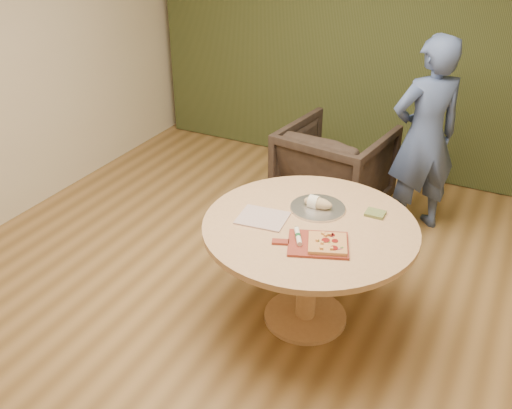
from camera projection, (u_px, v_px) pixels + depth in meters
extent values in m
cube|color=olive|center=(239.00, 335.00, 3.75)|extent=(5.00, 6.00, 0.02)
cube|color=beige|center=(388.00, 28.00, 5.40)|extent=(5.00, 0.02, 2.80)
cube|color=#2B3317|center=(385.00, 30.00, 5.32)|extent=(4.80, 0.14, 2.78)
cylinder|color=tan|center=(305.00, 316.00, 3.89)|extent=(0.56, 0.56, 0.03)
cylinder|color=tan|center=(307.00, 275.00, 3.72)|extent=(0.13, 0.13, 0.68)
cylinder|color=tan|center=(310.00, 226.00, 3.53)|extent=(1.34, 1.34, 0.04)
cube|color=maroon|center=(318.00, 244.00, 3.31)|extent=(0.43, 0.39, 0.01)
cube|color=maroon|center=(280.00, 242.00, 3.33)|extent=(0.11, 0.08, 0.01)
cube|color=tan|center=(327.00, 243.00, 3.28)|extent=(0.28, 0.28, 0.02)
cylinder|color=maroon|center=(332.00, 235.00, 3.34)|extent=(0.04, 0.04, 0.00)
cylinder|color=maroon|center=(334.00, 248.00, 3.22)|extent=(0.05, 0.05, 0.00)
cylinder|color=maroon|center=(326.00, 240.00, 3.29)|extent=(0.05, 0.05, 0.00)
cylinder|color=maroon|center=(335.00, 241.00, 3.28)|extent=(0.04, 0.04, 0.00)
cube|color=#E4A055|center=(326.00, 235.00, 3.33)|extent=(0.02, 0.02, 0.01)
cube|color=#E4A055|center=(329.00, 234.00, 3.34)|extent=(0.03, 0.03, 0.01)
cube|color=#E4A055|center=(332.00, 248.00, 3.21)|extent=(0.02, 0.02, 0.01)
cube|color=#E4A055|center=(323.00, 233.00, 3.35)|extent=(0.02, 0.02, 0.01)
cube|color=#E4A055|center=(321.00, 248.00, 3.21)|extent=(0.03, 0.03, 0.01)
cube|color=#E4A055|center=(317.00, 240.00, 3.28)|extent=(0.02, 0.02, 0.01)
cube|color=#E4A055|center=(322.00, 243.00, 3.26)|extent=(0.02, 0.02, 0.01)
cube|color=#3A6622|center=(342.00, 248.00, 3.22)|extent=(0.01, 0.01, 0.00)
cube|color=#3A6622|center=(318.00, 241.00, 3.28)|extent=(0.01, 0.01, 0.00)
cube|color=#3A6622|center=(331.00, 247.00, 3.23)|extent=(0.01, 0.01, 0.00)
cube|color=#3A6622|center=(329.00, 242.00, 3.27)|extent=(0.01, 0.01, 0.00)
cube|color=#3A6622|center=(341.00, 248.00, 3.22)|extent=(0.01, 0.01, 0.00)
cube|color=#8B435F|center=(333.00, 234.00, 3.35)|extent=(0.02, 0.03, 0.00)
cube|color=#8B435F|center=(333.00, 236.00, 3.33)|extent=(0.02, 0.03, 0.00)
cube|color=#8B435F|center=(340.00, 249.00, 3.21)|extent=(0.02, 0.03, 0.00)
cylinder|color=beige|center=(298.00, 236.00, 3.34)|extent=(0.11, 0.16, 0.03)
cylinder|color=#194C26|center=(298.00, 236.00, 3.34)|extent=(0.04, 0.04, 0.03)
cube|color=silver|center=(296.00, 228.00, 3.43)|extent=(0.03, 0.04, 0.00)
cube|color=silver|center=(263.00, 218.00, 3.58)|extent=(0.33, 0.28, 0.01)
cylinder|color=silver|center=(318.00, 208.00, 3.68)|extent=(0.35, 0.35, 0.01)
cylinder|color=silver|center=(318.00, 208.00, 3.68)|extent=(0.36, 0.36, 0.02)
ellipsoid|color=tan|center=(318.00, 203.00, 3.66)|extent=(0.19, 0.08, 0.07)
cylinder|color=beige|center=(314.00, 202.00, 3.68)|extent=(0.06, 0.09, 0.09)
cube|color=#4C5928|center=(375.00, 213.00, 3.62)|extent=(0.12, 0.10, 0.02)
imported|color=black|center=(335.00, 165.00, 5.00)|extent=(0.95, 0.90, 0.87)
imported|color=#405280|center=(425.00, 137.00, 4.55)|extent=(0.71, 0.69, 1.64)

